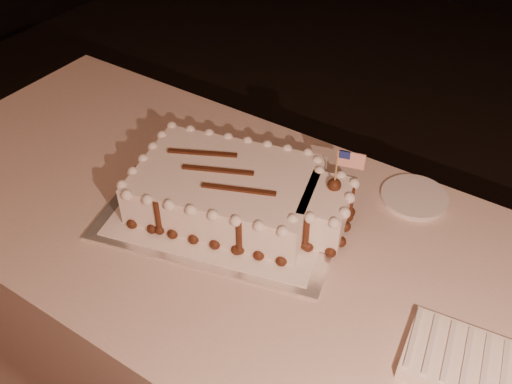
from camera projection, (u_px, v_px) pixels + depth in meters
The scene contains 7 objects.
room_shell at pixel (60, 225), 0.35m from camera, with size 6.10×8.10×2.90m.
banquet_table at pixel (341, 384), 1.40m from camera, with size 2.40×0.80×0.75m, color beige.
cake_board at pixel (227, 207), 1.33m from camera, with size 0.53×0.40×0.01m, color silver.
doily at pixel (227, 205), 1.32m from camera, with size 0.48×0.36×0.00m, color white.
sheet_cake at pixel (238, 192), 1.29m from camera, with size 0.52×0.37×0.20m.
napkin_stack at pixel (465, 362), 1.00m from camera, with size 0.22×0.17×0.03m.
side_plate at pixel (414, 197), 1.35m from camera, with size 0.16×0.16×0.01m, color silver.
Camera 1 is at (0.24, -0.15, 1.65)m, focal length 40.00 mm.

